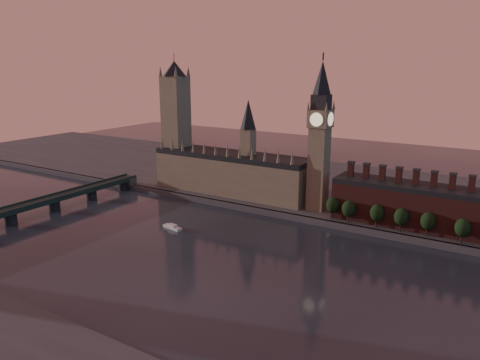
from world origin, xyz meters
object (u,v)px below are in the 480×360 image
(victoria_tower, at_px, (176,119))
(westminster_bridge, at_px, (29,208))
(big_ben, at_px, (320,135))
(river_boat, at_px, (172,227))

(victoria_tower, relative_size, westminster_bridge, 0.54)
(westminster_bridge, bearing_deg, big_ben, 34.33)
(victoria_tower, height_order, big_ben, victoria_tower)
(big_ben, xyz_separation_m, river_boat, (-67.73, -76.89, -55.70))
(victoria_tower, distance_m, westminster_bridge, 133.21)
(big_ben, bearing_deg, victoria_tower, 177.80)
(westminster_bridge, xyz_separation_m, river_boat, (97.27, 35.81, -6.31))
(big_ben, height_order, river_boat, big_ben)
(victoria_tower, bearing_deg, river_boat, -52.75)
(westminster_bridge, height_order, river_boat, westminster_bridge)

